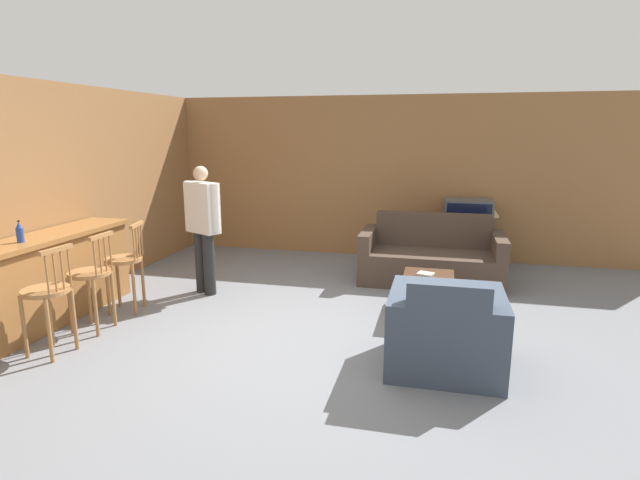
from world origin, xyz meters
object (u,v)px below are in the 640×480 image
at_px(coffee_table, 428,285).
at_px(person_by_window, 203,223).
at_px(bar_chair_mid, 91,279).
at_px(tv_unit, 466,249).
at_px(bar_chair_near, 48,297).
at_px(bottle, 20,232).
at_px(table_lamp, 490,211).
at_px(armchair_near, 445,334).
at_px(book_on_table, 426,274).
at_px(tv, 468,216).
at_px(couch_far, 431,259).
at_px(bar_chair_far, 125,265).

bearing_deg(coffee_table, person_by_window, 177.79).
relative_size(bar_chair_mid, tv_unit, 1.09).
xyz_separation_m(bar_chair_near, bar_chair_mid, (0.00, 0.59, 0.00)).
distance_m(coffee_table, bottle, 4.29).
relative_size(coffee_table, table_lamp, 2.05).
xyz_separation_m(bar_chair_mid, person_by_window, (0.58, 1.40, 0.36)).
distance_m(armchair_near, tv_unit, 3.66).
relative_size(book_on_table, person_by_window, 0.13).
height_order(bar_chair_mid, tv, bar_chair_mid).
xyz_separation_m(bottle, table_lamp, (4.77, 3.82, -0.19)).
xyz_separation_m(coffee_table, tv, (0.52, 2.30, 0.43)).
height_order(bar_chair_near, table_lamp, bar_chair_near).
bearing_deg(table_lamp, couch_far, -130.08).
bearing_deg(bar_chair_far, bar_chair_near, -89.98).
bearing_deg(book_on_table, tv_unit, 75.38).
height_order(tv_unit, bottle, bottle).
bearing_deg(bar_chair_near, bar_chair_far, 90.02).
bearing_deg(book_on_table, bar_chair_mid, -156.04).
height_order(bar_chair_mid, bottle, bottle).
bearing_deg(armchair_near, table_lamp, 79.92).
bearing_deg(tv, bar_chair_mid, -137.24).
height_order(armchair_near, tv, tv).
xyz_separation_m(bar_chair_near, coffee_table, (3.37, 1.88, -0.21)).
distance_m(bar_chair_mid, tv, 5.29).
height_order(armchair_near, table_lamp, table_lamp).
distance_m(bar_chair_mid, bar_chair_far, 0.58).
xyz_separation_m(bar_chair_far, coffee_table, (3.37, 0.71, -0.21)).
bearing_deg(book_on_table, couch_far, 87.89).
relative_size(tv, book_on_table, 3.34).
height_order(bar_chair_mid, tv_unit, bar_chair_mid).
height_order(coffee_table, bottle, bottle).
distance_m(tv_unit, book_on_table, 2.19).
bearing_deg(coffee_table, table_lamp, 70.13).
bearing_deg(bottle, book_on_table, 23.67).
distance_m(bar_chair_mid, tv_unit, 5.30).
relative_size(bar_chair_near, couch_far, 0.54).
bearing_deg(bar_chair_near, bottle, 147.91).
bearing_deg(bar_chair_far, tv_unit, 37.79).
height_order(couch_far, tv, tv).
relative_size(couch_far, person_by_window, 1.17).
bearing_deg(tv_unit, armchair_near, -95.19).
xyz_separation_m(bar_chair_mid, coffee_table, (3.37, 1.29, -0.21)).
xyz_separation_m(couch_far, table_lamp, (0.83, 0.98, 0.55)).
distance_m(bottle, book_on_table, 4.31).
relative_size(bar_chair_near, bar_chair_far, 1.00).
distance_m(bar_chair_far, table_lamp, 5.17).
xyz_separation_m(couch_far, book_on_table, (-0.04, -1.13, 0.10)).
bearing_deg(couch_far, book_on_table, -92.11).
distance_m(couch_far, armchair_near, 2.67).
bearing_deg(couch_far, armchair_near, -86.16).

